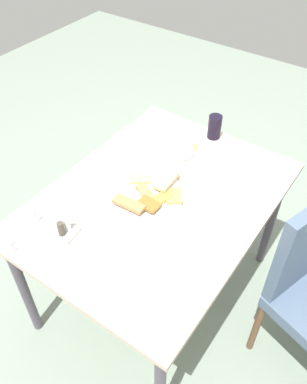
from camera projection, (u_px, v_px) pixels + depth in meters
name	position (u px, v px, depth m)	size (l,w,h in m)	color
ground_plane	(157.00, 290.00, 2.22)	(6.00, 6.00, 0.00)	gray
dining_table	(158.00, 210.00, 1.77)	(1.16, 0.87, 0.72)	beige
pide_platter	(148.00, 194.00, 1.72)	(0.33, 0.31, 0.05)	white
salad_plate_greens	(182.00, 152.00, 1.92)	(0.23, 0.23, 0.05)	white
soda_can	(215.00, 127.00, 1.99)	(0.07, 0.07, 0.12)	black
paper_napkin	(25.00, 230.00, 1.59)	(0.13, 0.13, 0.00)	white
fork	(22.00, 228.00, 1.59)	(0.19, 0.02, 0.01)	silver
spoon	(28.00, 232.00, 1.58)	(0.20, 0.01, 0.01)	silver
condiment_caddy	(65.00, 230.00, 1.56)	(0.10, 0.10, 0.08)	#B2B2B7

